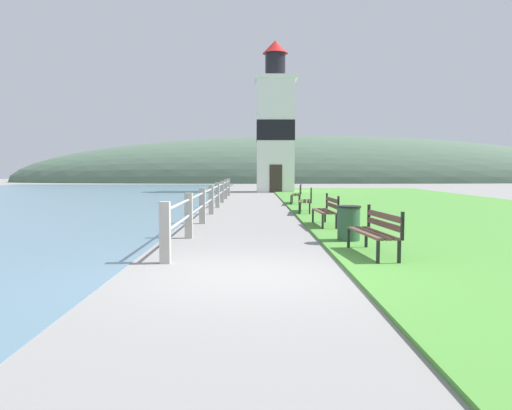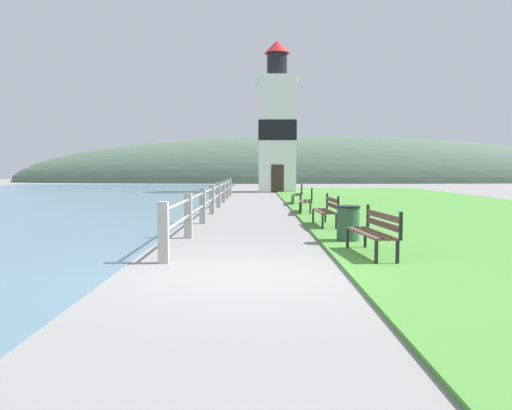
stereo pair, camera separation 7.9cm
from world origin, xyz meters
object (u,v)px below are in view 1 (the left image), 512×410
Objects in this scene: lighthouse at (275,127)px; park_bench_by_lighthouse at (297,193)px; trash_bin at (349,224)px; park_bench_near at (376,229)px; park_bench_midway at (327,209)px; park_bench_far at (307,199)px.

park_bench_by_lighthouse is at bearing -87.96° from lighthouse.
park_bench_near is at bearing -85.27° from trash_bin.
park_bench_midway is 0.99× the size of park_bench_by_lighthouse.
lighthouse reaches higher than park_bench_far.
park_bench_far reaches higher than trash_bin.
trash_bin is (0.54, -25.76, -4.31)m from lighthouse.
park_bench_near is 4.90m from park_bench_midway.
park_bench_far is 0.16× the size of lighthouse.
park_bench_by_lighthouse is (-0.22, 14.23, -0.00)m from park_bench_near.
trash_bin is (-0.16, 1.89, -0.12)m from park_bench_near.
lighthouse is at bearing 91.20° from trash_bin.
park_bench_by_lighthouse is 14.07m from lighthouse.
park_bench_midway is 23.15m from lighthouse.
park_bench_near is at bearing 98.40° from park_bench_far.
park_bench_near and park_bench_midway have the same top height.
park_bench_by_lighthouse is (0.06, 4.84, -0.00)m from park_bench_far.
lighthouse is (-0.48, 13.42, 4.20)m from park_bench_by_lighthouse.
park_bench_near is 1.05× the size of park_bench_by_lighthouse.
park_bench_near is 9.39m from park_bench_far.
park_bench_near is 1.06× the size of park_bench_midway.
trash_bin is at bearing -90.63° from park_bench_near.
park_bench_far and park_bench_by_lighthouse have the same top height.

